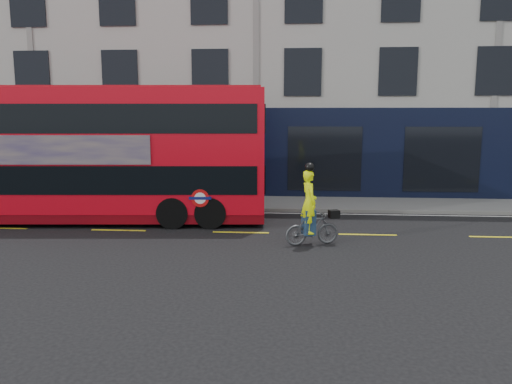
# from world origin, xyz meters

# --- Properties ---
(ground) EXTENTS (120.00, 120.00, 0.00)m
(ground) POSITION_xyz_m (0.00, 0.00, 0.00)
(ground) COLOR black
(ground) RESTS_ON ground
(pavement) EXTENTS (60.00, 3.00, 0.12)m
(pavement) POSITION_xyz_m (0.00, 6.50, 0.06)
(pavement) COLOR slate
(pavement) RESTS_ON ground
(kerb) EXTENTS (60.00, 0.12, 0.13)m
(kerb) POSITION_xyz_m (0.00, 5.00, 0.07)
(kerb) COLOR slate
(kerb) RESTS_ON ground
(building_terrace) EXTENTS (50.00, 10.07, 15.00)m
(building_terrace) POSITION_xyz_m (0.00, 12.94, 7.49)
(building_terrace) COLOR #A6A39C
(building_terrace) RESTS_ON ground
(road_edge_line) EXTENTS (58.00, 0.10, 0.01)m
(road_edge_line) POSITION_xyz_m (0.00, 4.70, 0.00)
(road_edge_line) COLOR silver
(road_edge_line) RESTS_ON ground
(lane_dashes) EXTENTS (58.00, 0.12, 0.01)m
(lane_dashes) POSITION_xyz_m (0.00, 1.50, 0.00)
(lane_dashes) COLOR yellow
(lane_dashes) RESTS_ON ground
(bus) EXTENTS (11.69, 3.46, 4.65)m
(bus) POSITION_xyz_m (-5.05, 2.87, 2.38)
(bus) COLOR red
(bus) RESTS_ON ground
(cyclist) EXTENTS (1.65, 0.92, 2.39)m
(cyclist) POSITION_xyz_m (2.17, 0.15, 0.83)
(cyclist) COLOR #4E5154
(cyclist) RESTS_ON ground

